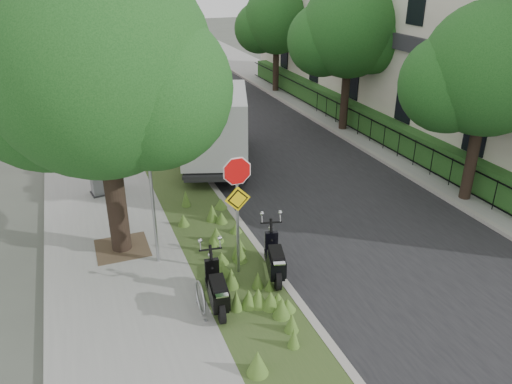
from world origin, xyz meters
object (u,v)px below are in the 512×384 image
(scooter_near, at_px, (218,294))
(utility_cabinet, at_px, (103,177))
(sign_assembly, at_px, (237,193))
(box_truck, at_px, (215,123))
(scooter_far, at_px, (275,263))

(scooter_near, bearing_deg, utility_cabinet, 103.51)
(sign_assembly, bearing_deg, utility_cabinet, 113.81)
(scooter_near, xyz_separation_m, utility_cabinet, (-1.76, 7.31, 0.14))
(sign_assembly, bearing_deg, box_truck, 77.26)
(scooter_near, distance_m, utility_cabinet, 7.52)
(sign_assembly, height_order, box_truck, sign_assembly)
(scooter_far, distance_m, box_truck, 8.18)
(sign_assembly, relative_size, utility_cabinet, 2.75)
(sign_assembly, bearing_deg, scooter_far, -37.60)
(utility_cabinet, bearing_deg, box_truck, 17.78)
(scooter_near, xyz_separation_m, box_truck, (2.61, 8.71, 1.12))
(box_truck, relative_size, utility_cabinet, 5.14)
(utility_cabinet, bearing_deg, scooter_far, -62.72)
(sign_assembly, relative_size, box_truck, 0.54)
(scooter_far, bearing_deg, utility_cabinet, 117.28)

